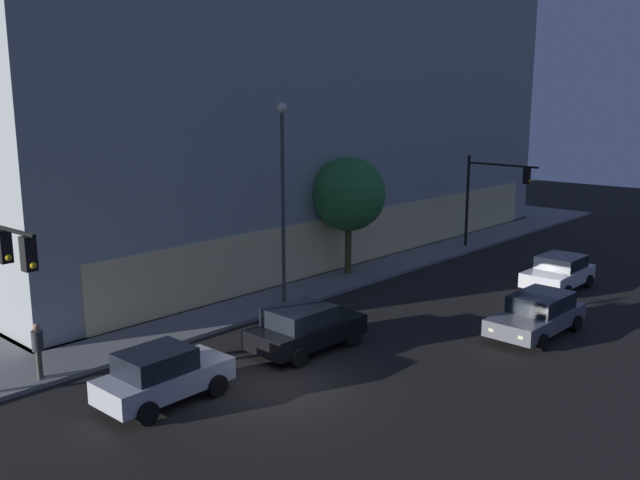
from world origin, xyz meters
The scene contains 10 objects.
ground_plane centered at (0.00, 0.00, 0.00)m, with size 120.00×120.00×0.00m, color black.
modern_building centered at (15.21, 19.09, 10.35)m, with size 38.55×22.16×20.84m.
traffic_light_far_corner centered at (22.01, 4.71, 3.86)m, with size 0.58×4.63×5.51m.
street_lamp_sidewalk centered at (6.29, 6.03, 5.50)m, with size 0.44×0.44×8.60m.
sidewalk_tree centered at (12.08, 7.22, 4.22)m, with size 3.74×3.74×5.96m.
pedestrian_waiting centered at (-4.84, 5.81, 1.23)m, with size 0.36×0.36×1.82m.
car_silver centered at (-3.04, 1.72, 0.85)m, with size 4.05×2.04×1.68m.
car_black centered at (2.92, 1.57, 0.85)m, with size 4.46×2.34×1.66m.
car_grey centered at (10.15, -3.86, 0.81)m, with size 4.74×2.26×1.56m.
car_white centered at (17.01, -1.77, 0.81)m, with size 4.13×2.26×1.57m.
Camera 1 is at (-13.75, -14.31, 8.77)m, focal length 37.87 mm.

